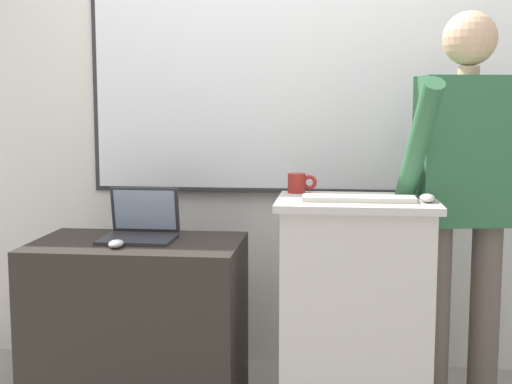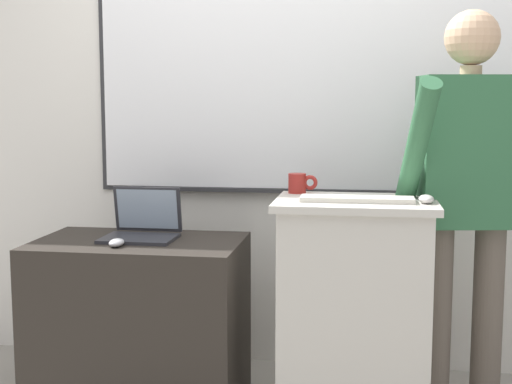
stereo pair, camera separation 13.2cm
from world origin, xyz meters
name	(u,v)px [view 2 (the right image)]	position (x,y,z in m)	size (l,w,h in m)	color
back_wall	(290,80)	(0.01, 1.14, 1.48)	(6.40, 0.17, 2.97)	silver
lectern_podium	(354,314)	(0.37, 0.37, 0.49)	(0.66, 0.49, 0.97)	#BCB7AD
side_desk	(140,322)	(-0.60, 0.47, 0.38)	(0.93, 0.58, 0.75)	#28231E
person_presenter	(467,186)	(0.83, 0.54, 1.02)	(0.57, 0.59, 1.75)	brown
laptop	(143,225)	(-0.60, 0.54, 0.81)	(0.32, 0.28, 0.23)	#28282D
wireless_keyboard	(357,199)	(0.38, 0.31, 0.98)	(0.45, 0.13, 0.02)	beige
computer_mouse_by_laptop	(117,243)	(-0.64, 0.32, 0.77)	(0.06, 0.10, 0.03)	#BCBCC1
computer_mouse_by_keyboard	(426,199)	(0.65, 0.31, 0.99)	(0.06, 0.10, 0.03)	silver
coffee_mug	(299,183)	(0.12, 0.55, 1.02)	(0.13, 0.08, 0.09)	maroon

